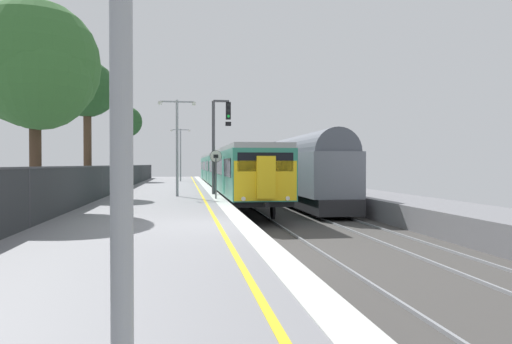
% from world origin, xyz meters
% --- Properties ---
extents(ground, '(17.40, 110.00, 1.21)m').
position_xyz_m(ground, '(2.64, 0.00, -0.61)').
color(ground, gray).
extents(commuter_train_at_platform, '(2.83, 40.29, 3.81)m').
position_xyz_m(commuter_train_at_platform, '(2.10, 26.40, 1.27)').
color(commuter_train_at_platform, '#2D846B').
rests_on(commuter_train_at_platform, ground).
extents(freight_train_adjacent_track, '(2.60, 61.98, 4.47)m').
position_xyz_m(freight_train_adjacent_track, '(6.10, 39.36, 1.44)').
color(freight_train_adjacent_track, '#232326').
rests_on(freight_train_adjacent_track, ground).
extents(signal_gantry, '(1.10, 0.24, 5.40)m').
position_xyz_m(signal_gantry, '(0.61, 14.20, 3.36)').
color(signal_gantry, '#47474C').
rests_on(signal_gantry, ground).
extents(speed_limit_sign, '(0.59, 0.08, 2.41)m').
position_xyz_m(speed_limit_sign, '(0.25, 10.51, 1.55)').
color(speed_limit_sign, '#59595B').
rests_on(speed_limit_sign, ground).
extents(platform_lamp_mid, '(2.00, 0.20, 5.17)m').
position_xyz_m(platform_lamp_mid, '(-1.68, 12.73, 3.08)').
color(platform_lamp_mid, '#93999E').
rests_on(platform_lamp_mid, ground).
extents(platform_lamp_far, '(2.00, 0.20, 5.31)m').
position_xyz_m(platform_lamp_far, '(-1.68, 36.30, 3.16)').
color(platform_lamp_far, '#93999E').
rests_on(platform_lamp_far, ground).
extents(platform_back_fence, '(0.07, 99.00, 1.66)m').
position_xyz_m(platform_back_fence, '(-5.45, -0.00, 0.87)').
color(platform_back_fence, '#282B2D').
rests_on(platform_back_fence, ground).
extents(background_tree_left, '(4.77, 4.82, 7.84)m').
position_xyz_m(background_tree_left, '(-6.71, 5.21, 5.24)').
color(background_tree_left, '#473323').
rests_on(background_tree_left, ground).
extents(background_tree_centre, '(3.07, 3.07, 7.37)m').
position_xyz_m(background_tree_centre, '(-6.47, 14.02, 5.69)').
color(background_tree_centre, '#473323').
rests_on(background_tree_centre, ground).
extents(background_tree_right, '(3.14, 3.27, 7.70)m').
position_xyz_m(background_tree_right, '(-7.16, 38.03, 5.95)').
color(background_tree_right, '#473323').
rests_on(background_tree_right, ground).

